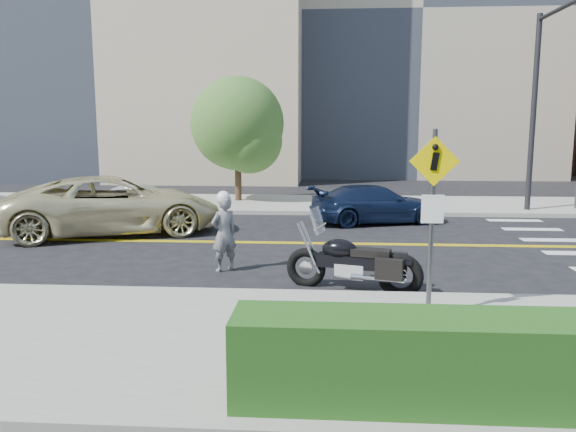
# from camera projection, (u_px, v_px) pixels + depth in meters

# --- Properties ---
(ground_plane) EXTENTS (120.00, 120.00, 0.00)m
(ground_plane) POSITION_uv_depth(u_px,v_px,m) (235.00, 242.00, 15.65)
(ground_plane) COLOR black
(ground_plane) RESTS_ON ground
(sidewalk_near) EXTENTS (60.00, 5.00, 0.15)m
(sidewalk_near) POSITION_uv_depth(u_px,v_px,m) (153.00, 340.00, 8.25)
(sidewalk_near) COLOR #9E9B91
(sidewalk_near) RESTS_ON ground_plane
(sidewalk_far) EXTENTS (60.00, 5.00, 0.15)m
(sidewalk_far) POSITION_uv_depth(u_px,v_px,m) (264.00, 204.00, 23.03)
(sidewalk_far) COLOR #9E9B91
(sidewalk_far) RESTS_ON ground_plane
(building_mid) EXTENTS (18.00, 14.00, 20.00)m
(building_mid) POSITION_uv_depth(u_px,v_px,m) (406.00, 28.00, 39.17)
(building_mid) COLOR #A39984
(building_mid) RESTS_ON ground_plane
(traffic_light) EXTENTS (0.28, 4.50, 7.00)m
(traffic_light) POSITION_uv_depth(u_px,v_px,m) (545.00, 83.00, 19.25)
(traffic_light) COLOR black
(traffic_light) RESTS_ON sidewalk_far
(pedestrian_sign) EXTENTS (0.78, 0.08, 3.00)m
(pedestrian_sign) POSITION_uv_depth(u_px,v_px,m) (432.00, 205.00, 8.84)
(pedestrian_sign) COLOR #4C4C51
(pedestrian_sign) RESTS_ON sidewalk_near
(motorcyclist) EXTENTS (0.73, 0.70, 1.80)m
(motorcyclist) POSITION_uv_depth(u_px,v_px,m) (224.00, 231.00, 12.42)
(motorcyclist) COLOR silver
(motorcyclist) RESTS_ON ground
(motorcycle) EXTENTS (2.75, 1.47, 1.60)m
(motorcycle) POSITION_uv_depth(u_px,v_px,m) (354.00, 250.00, 10.95)
(motorcycle) COLOR black
(motorcycle) RESTS_ON ground
(suv) EXTENTS (6.89, 5.00, 1.74)m
(suv) POSITION_uv_depth(u_px,v_px,m) (114.00, 205.00, 16.82)
(suv) COLOR beige
(suv) RESTS_ON ground
(parked_car_silver) EXTENTS (3.72, 1.78, 1.18)m
(parked_car_silver) POSITION_uv_depth(u_px,v_px,m) (144.00, 202.00, 19.54)
(parked_car_silver) COLOR #ACAFB4
(parked_car_silver) RESTS_ON ground
(parked_car_blue) EXTENTS (4.72, 3.01, 1.27)m
(parked_car_blue) POSITION_uv_depth(u_px,v_px,m) (376.00, 204.00, 18.72)
(parked_car_blue) COLOR #162444
(parked_car_blue) RESTS_ON ground
(tree_far_a) EXTENTS (3.84, 3.84, 5.25)m
(tree_far_a) POSITION_uv_depth(u_px,v_px,m) (237.00, 124.00, 23.04)
(tree_far_a) COLOR #382619
(tree_far_a) RESTS_ON ground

